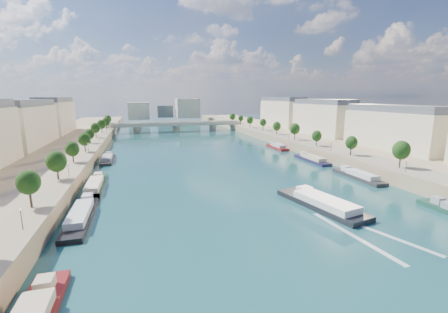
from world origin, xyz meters
TOP-DOWN VIEW (x-y plane):
  - ground at (0.00, 100.00)m, footprint 700.00×700.00m
  - quay_left at (-72.00, 100.00)m, footprint 44.00×520.00m
  - quay_right at (72.00, 100.00)m, footprint 44.00×520.00m
  - pave_left at (-57.00, 100.00)m, footprint 14.00×520.00m
  - pave_right at (57.00, 100.00)m, footprint 14.00×520.00m
  - trees_left at (-55.00, 102.00)m, footprint 4.80×268.80m
  - trees_right at (55.00, 110.00)m, footprint 4.80×268.80m
  - lamps_left at (-52.50, 90.00)m, footprint 0.36×200.36m
  - lamps_right at (52.50, 105.00)m, footprint 0.36×200.36m
  - buildings_left at (-85.00, 112.00)m, footprint 16.00×226.00m
  - buildings_right at (85.00, 112.00)m, footprint 16.00×226.00m
  - skyline at (3.19, 319.52)m, footprint 79.00×42.00m
  - bridge at (0.00, 225.94)m, footprint 112.00×12.00m
  - tour_barge at (15.64, 36.52)m, footprint 13.35×28.71m
  - wake at (15.64, 19.91)m, footprint 12.80×26.01m
  - moored_barges_left at (-45.50, 46.07)m, footprint 5.00×160.95m
  - moored_barges_right at (45.50, 55.88)m, footprint 5.00×156.13m

SIDE VIEW (x-z plane):
  - ground at x=0.00m, z-range 0.00..0.00m
  - wake at x=15.64m, z-range 0.00..0.04m
  - moored_barges_right at x=45.50m, z-range -0.96..2.64m
  - moored_barges_left at x=-45.50m, z-range -0.96..2.64m
  - tour_barge at x=15.64m, z-range -0.85..2.93m
  - quay_left at x=-72.00m, z-range 0.00..5.00m
  - quay_right at x=72.00m, z-range 0.00..5.00m
  - pave_left at x=-57.00m, z-range 5.00..5.10m
  - pave_right at x=57.00m, z-range 5.00..5.10m
  - bridge at x=0.00m, z-range 1.01..9.16m
  - lamps_left at x=-52.50m, z-range 5.64..9.92m
  - lamps_right at x=52.50m, z-range 5.64..9.92m
  - trees_left at x=-55.00m, z-range 6.35..14.61m
  - trees_right at x=55.00m, z-range 6.35..14.61m
  - skyline at x=3.19m, z-range 3.66..25.66m
  - buildings_left at x=-85.00m, z-range 4.85..28.05m
  - buildings_right at x=85.00m, z-range 4.85..28.05m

